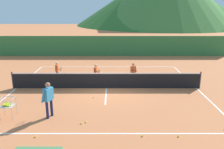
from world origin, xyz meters
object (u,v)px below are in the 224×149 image
Objects in this scene: tennis_ball_0 at (35,137)px; student_2 at (133,70)px; student_1 at (96,71)px; tennis_ball_2 at (224,129)px; tennis_net at (106,80)px; tennis_ball_4 at (86,122)px; student_0 at (57,69)px; ball_cart at (7,105)px; tennis_ball_1 at (81,123)px; tennis_ball_7 at (178,136)px; instructor at (48,97)px; tennis_ball_3 at (142,136)px; tennis_ball_5 at (93,97)px.

student_2 is at bearing 58.68° from tennis_ball_0.
student_1 reaches higher than tennis_ball_2.
student_2 is at bearing 3.30° from student_1.
tennis_ball_4 is (-0.78, -4.54, -0.47)m from tennis_net.
ball_cart is (-0.97, -5.79, -0.15)m from student_0.
tennis_ball_0 and tennis_ball_4 have the same top height.
tennis_ball_1 and tennis_ball_7 have the same top height.
tennis_ball_4 is (3.58, -0.55, -0.56)m from ball_cart.
instructor is 24.22× the size of tennis_ball_4.
student_2 is at bearing 88.07° from tennis_ball_3.
tennis_ball_4 and tennis_ball_5 have the same top height.
tennis_ball_3 is (-3.42, -0.54, 0.00)m from tennis_ball_2.
tennis_ball_5 is at bearing 84.38° from tennis_ball_1.
tennis_net is 169.92× the size of tennis_ball_5.
student_0 is at bearing 96.07° from tennis_ball_0.
student_1 is 7.27m from tennis_ball_0.
instructor is 1.30× the size of student_2.
tennis_ball_1 is (2.42, -6.46, -0.71)m from student_0.
tennis_ball_2 is 1.00× the size of tennis_ball_7.
tennis_ball_7 is (3.87, -1.05, 0.00)m from tennis_ball_1.
student_1 is 7.86m from tennis_ball_7.
tennis_ball_2 is 3.46m from tennis_ball_3.
tennis_ball_3 is at bearing -72.22° from student_1.
tennis_ball_0 is 1.00× the size of tennis_ball_3.
tennis_ball_1 is (1.51, -0.68, -0.95)m from instructor.
tennis_ball_0 is (-0.11, -1.77, -0.95)m from instructor.
tennis_ball_0 is 1.00× the size of tennis_ball_7.
tennis_ball_0 is at bearing -145.96° from tennis_ball_1.
student_2 is 7.22m from tennis_ball_7.
tennis_ball_4 is at bearing 153.33° from tennis_ball_3.
tennis_ball_5 is (2.72, -3.42, -0.71)m from student_0.
tennis_net is at bearing 42.41° from ball_cart.
student_1 is 18.08× the size of tennis_ball_0.
student_0 is 18.17× the size of tennis_ball_4.
student_1 is 2.94m from tennis_ball_5.
student_0 is 18.17× the size of tennis_ball_3.
ball_cart is at bearing -137.59° from tennis_net.
student_1 is at bearing -176.70° from student_2.
tennis_ball_7 is at bearing -13.36° from ball_cart.
student_0 reaches higher than tennis_ball_2.
instructor is at bearing 155.86° from tennis_ball_1.
instructor is 5.52m from student_1.
tennis_ball_1 is at bearing -101.71° from tennis_net.
tennis_ball_4 is at bearing 34.04° from tennis_ball_0.
tennis_net is 6.42m from tennis_ball_7.
instructor reaches higher than tennis_ball_4.
ball_cart reaches higher than tennis_ball_5.
tennis_net is 169.92× the size of tennis_ball_4.
tennis_ball_7 is (3.69, -1.17, 0.00)m from tennis_ball_4.
ball_cart is 13.22× the size of tennis_ball_3.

